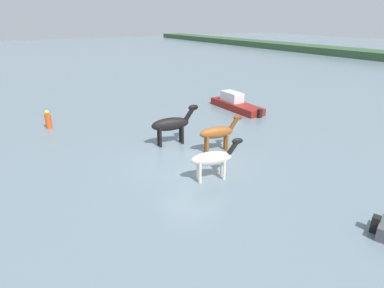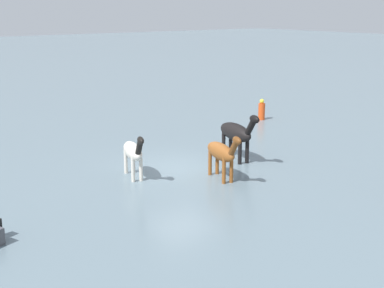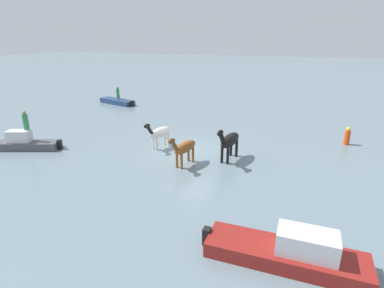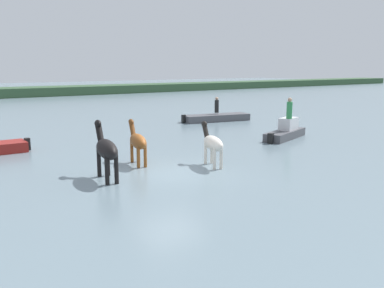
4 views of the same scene
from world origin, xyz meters
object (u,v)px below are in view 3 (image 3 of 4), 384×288
object	(u,v)px
person_helmsman_aft	(25,121)
buoy_channel_marker	(347,137)
boat_skiff_near	(288,254)
person_boatman_standing	(118,93)
horse_pinto_flank	(229,141)
boat_tender_starboard	(27,144)
horse_rear_stallion	(160,133)
horse_lead	(184,148)
boat_dinghy_port	(117,102)

from	to	relation	value
person_helmsman_aft	buoy_channel_marker	distance (m)	19.83
boat_skiff_near	person_boatman_standing	size ratio (longest dim) A/B	4.18
person_boatman_standing	horse_pinto_flank	bearing A→B (deg)	142.27
boat_tender_starboard	boat_skiff_near	distance (m)	16.37
horse_rear_stallion	boat_skiff_near	xyz separation A→B (m)	(-8.09, 7.91, -0.65)
horse_rear_stallion	horse_lead	distance (m)	3.15
boat_dinghy_port	person_boatman_standing	bearing A→B (deg)	-69.56
boat_tender_starboard	buoy_channel_marker	size ratio (longest dim) A/B	3.40
person_boatman_standing	buoy_channel_marker	bearing A→B (deg)	164.15
horse_lead	person_boatman_standing	world-z (taller)	horse_lead
horse_pinto_flank	boat_tender_starboard	distance (m)	12.25
horse_lead	boat_skiff_near	distance (m)	8.21
boat_tender_starboard	buoy_channel_marker	world-z (taller)	boat_tender_starboard
boat_dinghy_port	person_helmsman_aft	bearing A→B (deg)	115.61
horse_lead	person_helmsman_aft	size ratio (longest dim) A/B	1.96
horse_pinto_flank	buoy_channel_marker	size ratio (longest dim) A/B	2.34
horse_rear_stallion	horse_pinto_flank	xyz separation A→B (m)	(-4.45, 0.53, 0.17)
boat_dinghy_port	boat_tender_starboard	size ratio (longest dim) A/B	1.11
boat_tender_starboard	person_helmsman_aft	bearing A→B (deg)	-109.68
boat_dinghy_port	boat_skiff_near	xyz separation A→B (m)	(-17.82, 18.15, 0.15)
horse_lead	horse_pinto_flank	bearing A→B (deg)	139.12
horse_lead	boat_tender_starboard	xyz separation A→B (m)	(9.93, 0.96, -0.69)
person_boatman_standing	horse_rear_stallion	bearing A→B (deg)	132.98
boat_dinghy_port	boat_tender_starboard	distance (m)	13.41
person_helmsman_aft	buoy_channel_marker	xyz separation A→B (m)	(-18.36, -7.39, -1.20)
horse_lead	person_helmsman_aft	world-z (taller)	person_helmsman_aft
horse_pinto_flank	boat_dinghy_port	size ratio (longest dim) A/B	0.62
horse_rear_stallion	person_helmsman_aft	distance (m)	8.06
horse_pinto_flank	boat_skiff_near	size ratio (longest dim) A/B	0.54
horse_rear_stallion	person_boatman_standing	world-z (taller)	person_boatman_standing
horse_rear_stallion	boat_dinghy_port	bearing A→B (deg)	-120.08
horse_pinto_flank	buoy_channel_marker	bearing A→B (deg)	138.35
horse_rear_stallion	boat_dinghy_port	distance (m)	14.14
horse_pinto_flank	boat_dinghy_port	distance (m)	17.82
horse_pinto_flank	horse_lead	distance (m)	2.54
boat_dinghy_port	horse_pinto_flank	bearing A→B (deg)	158.81
boat_tender_starboard	boat_skiff_near	bearing A→B (deg)	142.28
horse_lead	person_boatman_standing	xyz separation A→B (m)	(12.15, -12.49, 0.13)
horse_rear_stallion	horse_lead	bearing A→B (deg)	66.13
horse_lead	person_helmsman_aft	xyz separation A→B (m)	(9.93, 0.74, 0.72)
boat_tender_starboard	boat_dinghy_port	bearing A→B (deg)	-100.78
horse_rear_stallion	horse_pinto_flank	bearing A→B (deg)	99.64
person_helmsman_aft	buoy_channel_marker	size ratio (longest dim) A/B	1.04
horse_pinto_flank	horse_lead	size ratio (longest dim) A/B	1.14
horse_lead	boat_dinghy_port	world-z (taller)	horse_lead
person_boatman_standing	person_helmsman_aft	xyz separation A→B (m)	(-2.22, 13.23, 0.59)
person_boatman_standing	buoy_channel_marker	distance (m)	21.40
horse_pinto_flank	person_boatman_standing	xyz separation A→B (m)	(14.19, -10.98, -0.01)
horse_lead	boat_tender_starboard	bearing A→B (deg)	-71.90
boat_skiff_near	horse_pinto_flank	bearing A→B (deg)	116.70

